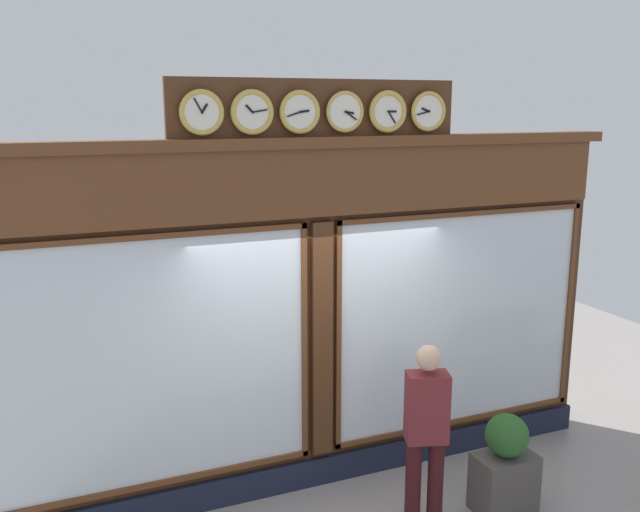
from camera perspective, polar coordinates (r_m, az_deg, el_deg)
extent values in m
cube|color=#4C2B16|center=(6.63, -0.51, -5.31)|extent=(6.22, 0.30, 3.30)
cube|color=#191E33|center=(7.10, 0.07, -17.36)|extent=(6.22, 0.08, 0.28)
cube|color=brown|center=(6.18, 0.15, 6.13)|extent=(6.10, 0.08, 0.61)
cube|color=brown|center=(6.17, 0.07, 9.43)|extent=(6.35, 0.20, 0.10)
cube|color=silver|center=(7.27, 11.64, -5.25)|extent=(2.76, 0.02, 2.18)
cube|color=brown|center=(7.00, 12.13, 3.46)|extent=(2.86, 0.04, 0.05)
cube|color=brown|center=(7.67, 11.35, -13.27)|extent=(2.86, 0.04, 0.05)
cube|color=brown|center=(8.11, 19.96, -3.89)|extent=(0.05, 0.04, 2.28)
cube|color=brown|center=(6.59, 1.53, -6.86)|extent=(0.05, 0.04, 2.28)
cube|color=silver|center=(6.14, -13.83, -8.73)|extent=(2.76, 0.02, 2.18)
cube|color=brown|center=(5.81, -14.37, 1.53)|extent=(2.86, 0.04, 0.05)
cube|color=brown|center=(6.60, -13.27, -17.88)|extent=(2.86, 0.04, 0.05)
cube|color=brown|center=(6.46, -1.32, -7.26)|extent=(0.05, 0.04, 2.28)
cube|color=#4C2B16|center=(6.53, 0.10, -7.05)|extent=(0.20, 0.10, 2.28)
cube|color=#4C2B16|center=(6.20, -0.07, 11.90)|extent=(2.72, 0.06, 0.57)
cylinder|color=white|center=(6.62, 8.98, 11.78)|extent=(0.30, 0.02, 0.30)
torus|color=gold|center=(6.62, 9.00, 11.78)|extent=(0.37, 0.04, 0.37)
cube|color=black|center=(6.59, 8.76, 11.91)|extent=(0.08, 0.01, 0.05)
cube|color=black|center=(6.57, 8.57, 11.66)|extent=(0.13, 0.01, 0.04)
sphere|color=black|center=(6.60, 9.07, 11.78)|extent=(0.02, 0.02, 0.02)
cylinder|color=white|center=(6.40, 5.64, 11.86)|extent=(0.30, 0.02, 0.30)
torus|color=gold|center=(6.40, 5.66, 11.86)|extent=(0.38, 0.05, 0.38)
cube|color=black|center=(6.41, 6.04, 11.85)|extent=(0.08, 0.01, 0.02)
cube|color=black|center=(6.41, 6.00, 11.38)|extent=(0.08, 0.01, 0.11)
sphere|color=black|center=(6.39, 5.72, 11.85)|extent=(0.02, 0.02, 0.02)
cylinder|color=white|center=(6.21, 2.08, 11.89)|extent=(0.30, 0.02, 0.30)
torus|color=gold|center=(6.21, 2.10, 11.89)|extent=(0.37, 0.03, 0.37)
cube|color=black|center=(6.21, 2.49, 11.82)|extent=(0.08, 0.01, 0.03)
cube|color=black|center=(6.22, 2.60, 11.56)|extent=(0.11, 0.01, 0.08)
sphere|color=black|center=(6.19, 2.16, 11.89)|extent=(0.02, 0.02, 0.02)
cylinder|color=white|center=(6.04, -1.69, 11.87)|extent=(0.30, 0.02, 0.30)
torus|color=gold|center=(6.04, -1.68, 11.87)|extent=(0.37, 0.04, 0.37)
cube|color=black|center=(6.04, -1.27, 11.93)|extent=(0.08, 0.01, 0.03)
cube|color=black|center=(6.01, -2.19, 11.68)|extent=(0.13, 0.01, 0.05)
sphere|color=black|center=(6.03, -1.63, 11.87)|extent=(0.02, 0.02, 0.02)
cylinder|color=white|center=(5.90, -5.66, 11.81)|extent=(0.30, 0.02, 0.30)
torus|color=gold|center=(5.90, -5.65, 11.81)|extent=(0.38, 0.05, 0.38)
cube|color=black|center=(5.88, -5.90, 12.09)|extent=(0.07, 0.01, 0.07)
cube|color=black|center=(5.90, -5.02, 11.92)|extent=(0.13, 0.01, 0.03)
sphere|color=black|center=(5.88, -5.61, 11.81)|extent=(0.02, 0.02, 0.02)
cylinder|color=white|center=(5.79, -9.81, 11.68)|extent=(0.30, 0.02, 0.30)
torus|color=gold|center=(5.78, -9.80, 11.68)|extent=(0.37, 0.04, 0.37)
cube|color=black|center=(5.78, -9.56, 12.02)|extent=(0.06, 0.01, 0.08)
cube|color=black|center=(5.76, -10.10, 12.23)|extent=(0.07, 0.01, 0.12)
sphere|color=black|center=(5.77, -9.76, 11.68)|extent=(0.02, 0.02, 0.02)
cylinder|color=#3A1316|center=(6.42, 7.74, -18.21)|extent=(0.14, 0.14, 0.82)
cylinder|color=#3A1316|center=(6.46, 9.56, -18.06)|extent=(0.14, 0.14, 0.82)
cube|color=maroon|center=(6.11, 8.88, -12.31)|extent=(0.41, 0.32, 0.62)
sphere|color=tan|center=(5.93, 9.02, -8.36)|extent=(0.22, 0.22, 0.22)
cube|color=#4C4742|center=(6.86, 15.03, -17.71)|extent=(0.56, 0.36, 0.55)
sphere|color=#285623|center=(6.64, 15.27, -14.18)|extent=(0.40, 0.40, 0.40)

